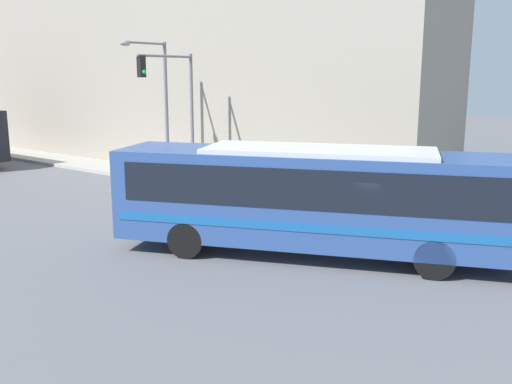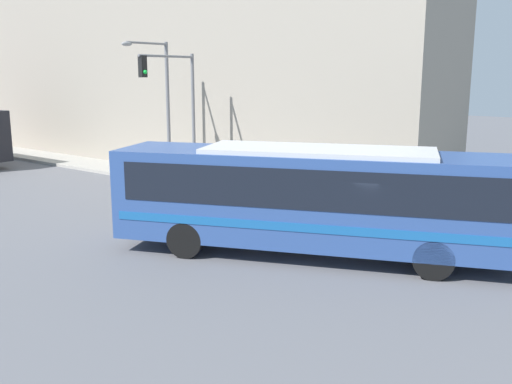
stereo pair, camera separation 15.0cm
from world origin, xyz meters
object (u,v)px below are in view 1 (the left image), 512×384
parking_meter (218,169)px  city_bus (318,194)px  street_lamp (160,98)px  traffic_light_pole (176,97)px  fire_hydrant (358,198)px  pedestrian_near_corner (206,163)px

parking_meter → city_bus: bearing=-122.8°
city_bus → street_lamp: street_lamp is taller
traffic_light_pole → fire_hydrant: bearing=-84.2°
city_bus → parking_meter: 10.32m
traffic_light_pole → street_lamp: size_ratio=0.91×
traffic_light_pole → pedestrian_near_corner: bearing=-16.4°
traffic_light_pole → parking_meter: traffic_light_pole is taller
parking_meter → pedestrian_near_corner: 1.37m
traffic_light_pole → parking_meter: bearing=-61.8°
parking_meter → street_lamp: street_lamp is taller
fire_hydrant → street_lamp: (-0.15, 10.59, 3.57)m
parking_meter → street_lamp: (-0.15, 3.46, 3.17)m
fire_hydrant → city_bus: bearing=-164.8°
pedestrian_near_corner → parking_meter: bearing=-115.1°
traffic_light_pole → pedestrian_near_corner: size_ratio=3.31×
traffic_light_pole → pedestrian_near_corner: 3.49m
city_bus → fire_hydrant: bearing=-7.1°
fire_hydrant → traffic_light_pole: traffic_light_pole is taller
fire_hydrant → pedestrian_near_corner: size_ratio=0.45×
fire_hydrant → parking_meter: bearing=90.0°
city_bus → traffic_light_pole: 11.57m
traffic_light_pole → street_lamp: 1.94m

